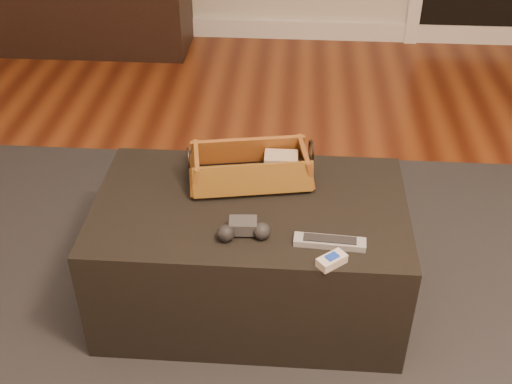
# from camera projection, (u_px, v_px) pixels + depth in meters

# --- Properties ---
(floor) EXTENTS (5.00, 5.50, 0.01)m
(floor) POSITION_uv_depth(u_px,v_px,m) (245.00, 371.00, 2.04)
(floor) COLOR brown
(floor) RESTS_ON ground
(baseboard) EXTENTS (5.00, 0.04, 0.12)m
(baseboard) POSITION_uv_depth(u_px,v_px,m) (280.00, 29.00, 4.22)
(baseboard) COLOR white
(baseboard) RESTS_ON floor
(area_rug) EXTENTS (2.60, 2.00, 0.01)m
(area_rug) POSITION_uv_depth(u_px,v_px,m) (250.00, 309.00, 2.25)
(area_rug) COLOR black
(area_rug) RESTS_ON floor
(ottoman) EXTENTS (1.00, 0.60, 0.42)m
(ottoman) POSITION_uv_depth(u_px,v_px,m) (251.00, 253.00, 2.16)
(ottoman) COLOR black
(ottoman) RESTS_ON area_rug
(tv_remote) EXTENTS (0.22, 0.11, 0.02)m
(tv_remote) POSITION_uv_depth(u_px,v_px,m) (245.00, 177.00, 2.11)
(tv_remote) COLOR black
(tv_remote) RESTS_ON wicker_basket
(cloth_bundle) EXTENTS (0.11, 0.08, 0.06)m
(cloth_bundle) POSITION_uv_depth(u_px,v_px,m) (281.00, 163.00, 2.15)
(cloth_bundle) COLOR #C6AB89
(cloth_bundle) RESTS_ON wicker_basket
(wicker_basket) EXTENTS (0.43, 0.28, 0.14)m
(wicker_basket) POSITION_uv_depth(u_px,v_px,m) (251.00, 169.00, 2.11)
(wicker_basket) COLOR brown
(wicker_basket) RESTS_ON ottoman
(game_controller) EXTENTS (0.16, 0.10, 0.05)m
(game_controller) POSITION_uv_depth(u_px,v_px,m) (243.00, 230.00, 1.89)
(game_controller) COLOR #323235
(game_controller) RESTS_ON ottoman
(silver_remote) EXTENTS (0.21, 0.06, 0.02)m
(silver_remote) POSITION_uv_depth(u_px,v_px,m) (330.00, 242.00, 1.87)
(silver_remote) COLOR #A3A5AB
(silver_remote) RESTS_ON ottoman
(cream_gadget) EXTENTS (0.09, 0.09, 0.03)m
(cream_gadget) POSITION_uv_depth(u_px,v_px,m) (332.00, 260.00, 1.80)
(cream_gadget) COLOR beige
(cream_gadget) RESTS_ON ottoman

